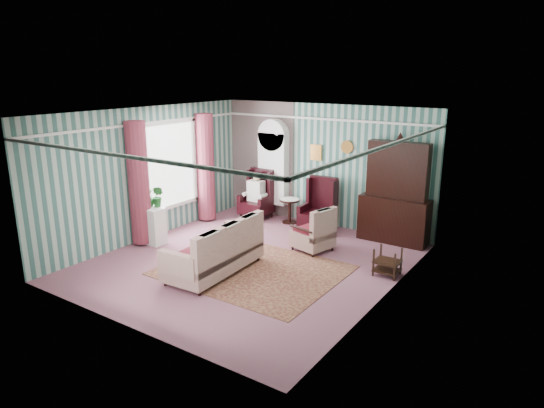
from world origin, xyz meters
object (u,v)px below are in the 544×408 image
Objects in this scene: seated_woman at (256,196)px; nest_table at (387,261)px; plant_stand at (152,226)px; wingback_left at (256,194)px; round_side_table at (290,211)px; dresser_hutch at (396,189)px; floral_armchair at (313,228)px; sofa at (214,246)px; coffee_table at (220,248)px; bookcase at (273,174)px; wingback_right at (317,205)px.

seated_woman is 4.37m from nest_table.
plant_stand is at bearing -106.22° from seated_woman.
wingback_left is 0.97m from round_side_table.
dresser_hutch is 2.75m from round_side_table.
floral_armchair reaches higher than round_side_table.
sofa is 2.23× the size of coffee_table.
plant_stand is 1.77m from coffee_table.
bookcase reaches higher than wingback_right.
seated_woman is 2.19× the size of nest_table.
seated_woman is at bearing -122.66° from bookcase.
dresser_hutch is 1.89× the size of wingback_left.
floral_armchair is (0.55, -1.18, -0.13)m from wingback_right.
dresser_hutch is at bearing 107.39° from nest_table.
dresser_hutch is 2.01m from floral_armchair.
nest_table is 1.82m from floral_armchair.
plant_stand is at bearing -166.16° from nest_table.
round_side_table is at bearing 151.80° from nest_table.
nest_table is at bearing -20.85° from seated_woman.
round_side_table is (0.65, -0.24, -0.82)m from bookcase.
dresser_hutch is at bearing -34.31° from sofa.
plant_stand is at bearing -120.38° from round_side_table.
bookcase is 3.39m from plant_stand.
seated_woman is 1.47× the size of plant_stand.
wingback_right is at bearing 0.00° from wingback_left.
nest_table is 5.02m from plant_stand.
plant_stand reaches higher than round_side_table.
floral_armchair is (2.30, -1.18, -0.09)m from seated_woman.
bookcase reaches higher than sofa.
floral_armchair is at bearing -27.24° from wingback_left.
bookcase is at bearing 153.08° from nest_table.
wingback_right reaches higher than nest_table.
wingback_left is 2.78m from coffee_table.
floral_armchair reaches higher than coffee_table.
wingback_left is at bearing 20.15° from sofa.
round_side_table is at bearing 60.62° from floral_armchair.
wingback_right is 2.73m from coffee_table.
seated_woman is at bearing -175.59° from dresser_hutch.
floral_armchair is (1.40, -1.33, 0.20)m from round_side_table.
bookcase is 1.79× the size of wingback_left.
wingback_left is 1.56× the size of plant_stand.
seated_woman is at bearing 180.00° from wingback_right.
wingback_right is 0.92m from round_side_table.
coffee_table is at bearing -107.17° from wingback_right.
sofa is at bearing -67.20° from seated_woman.
dresser_hutch is 4.15m from sofa.
dresser_hutch reaches higher than coffee_table.
dresser_hutch is 2.11m from nest_table.
coffee_table is at bearing -88.90° from round_side_table.
dresser_hutch is at bearing 4.41° from wingback_left.
coffee_table is at bearing -69.74° from wingback_left.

